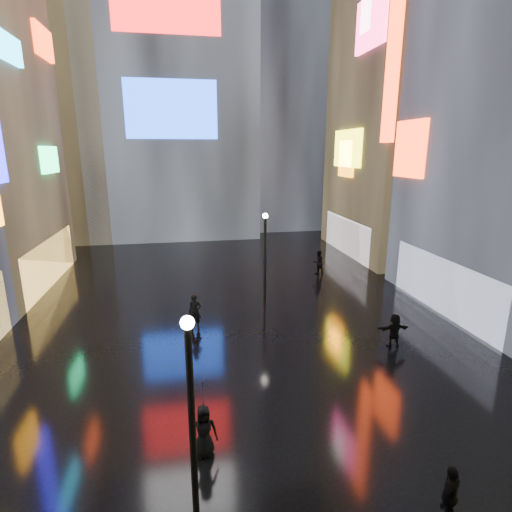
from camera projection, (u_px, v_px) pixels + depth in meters
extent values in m
plane|color=black|center=(231.00, 306.00, 22.56)|extent=(140.00, 140.00, 0.00)
cube|color=#FFC659|center=(50.00, 262.00, 25.94)|extent=(0.20, 10.00, 3.00)
cube|color=#1BF47B|center=(49.00, 160.00, 26.08)|extent=(0.25, 3.00, 1.71)
cube|color=#1AB8FF|center=(1.00, 44.00, 19.66)|extent=(0.25, 4.84, 1.37)
cube|color=#FF330C|center=(43.00, 42.00, 25.97)|extent=(0.25, 3.32, 1.94)
cube|color=white|center=(444.00, 286.00, 21.26)|extent=(0.20, 9.00, 3.00)
cube|color=#FF330C|center=(410.00, 149.00, 23.32)|extent=(0.25, 2.99, 3.26)
cube|color=#FF330C|center=(393.00, 59.00, 24.67)|extent=(0.25, 1.40, 10.00)
cube|color=black|center=(415.00, 78.00, 31.27)|extent=(10.00, 12.00, 28.00)
cube|color=white|center=(347.00, 236.00, 33.62)|extent=(0.20, 9.00, 3.00)
cube|color=#F9FF19|center=(348.00, 148.00, 32.05)|extent=(0.25, 4.92, 2.91)
cube|color=#FF3271|center=(371.00, 22.00, 27.23)|extent=(0.25, 4.36, 3.46)
cube|color=orange|center=(346.00, 159.00, 32.37)|extent=(0.25, 2.63, 2.87)
cube|color=#1BF47B|center=(368.00, 10.00, 27.64)|extent=(0.25, 1.69, 2.90)
cube|color=black|center=(168.00, 20.00, 39.47)|extent=(16.00, 14.00, 42.00)
cube|color=#194CFF|center=(171.00, 109.00, 35.03)|extent=(8.00, 0.20, 5.00)
cube|color=black|center=(280.00, 72.00, 44.49)|extent=(12.00, 12.00, 34.00)
cube|color=black|center=(53.00, 101.00, 37.70)|extent=(10.00, 10.00, 26.00)
cylinder|color=black|center=(192.00, 428.00, 8.91)|extent=(0.16, 0.16, 5.00)
sphere|color=white|center=(187.00, 323.00, 8.26)|extent=(0.30, 0.30, 0.30)
cylinder|color=black|center=(265.00, 261.00, 22.42)|extent=(0.16, 0.16, 5.00)
sphere|color=white|center=(265.00, 216.00, 21.76)|extent=(0.30, 0.30, 0.30)
imported|color=black|center=(450.00, 495.00, 9.23)|extent=(0.98, 0.81, 1.56)
imported|color=black|center=(204.00, 431.00, 11.32)|extent=(0.80, 0.54, 1.58)
imported|color=black|center=(394.00, 330.00, 17.67)|extent=(1.46, 0.53, 1.56)
imported|color=black|center=(195.00, 312.00, 19.47)|extent=(0.68, 0.50, 1.74)
imported|color=black|center=(318.00, 262.00, 28.24)|extent=(0.96, 0.83, 1.70)
imported|color=black|center=(202.00, 394.00, 11.02)|extent=(1.25, 1.25, 0.81)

